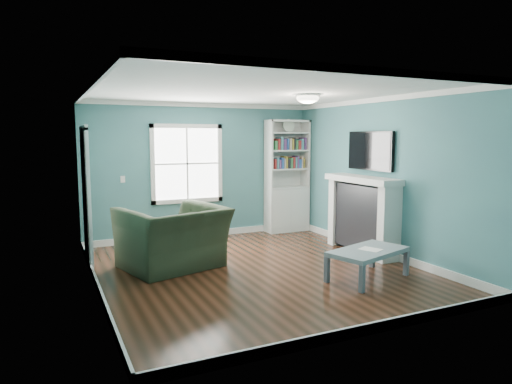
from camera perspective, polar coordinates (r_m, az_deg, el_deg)
name	(u,v)px	position (r m, az deg, el deg)	size (l,w,h in m)	color
floor	(257,270)	(6.84, 0.11, -9.72)	(5.00, 5.00, 0.00)	black
room_walls	(257,163)	(6.57, 0.11, 3.63)	(5.00, 5.00, 5.00)	#3C6B74
trim	(257,187)	(6.60, 0.11, 0.63)	(4.50, 5.00, 2.60)	white
window	(187,164)	(8.79, -8.61, 3.52)	(1.40, 0.06, 1.50)	white
bookshelf	(287,187)	(9.47, 3.87, 0.62)	(0.90, 0.35, 2.31)	silver
fireplace	(363,215)	(7.94, 13.19, -2.86)	(0.44, 1.58, 1.30)	black
tv	(370,151)	(7.91, 14.10, 5.02)	(0.06, 1.10, 0.65)	black
door	(86,195)	(7.41, -20.50, -0.39)	(0.12, 0.98, 2.17)	silver
ceiling_fixture	(308,98)	(7.10, 6.48, 11.64)	(0.38, 0.38, 0.15)	white
light_switch	(123,179)	(8.55, -16.31, 1.54)	(0.08, 0.01, 0.12)	white
recliner	(173,227)	(6.92, -10.34, -4.38)	(1.41, 0.92, 1.23)	#232D1C
coffee_table	(368,253)	(6.54, 13.83, -7.43)	(1.27, 0.93, 0.42)	#505661
paper_sheet	(370,249)	(6.52, 14.11, -6.96)	(0.22, 0.28, 0.00)	white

